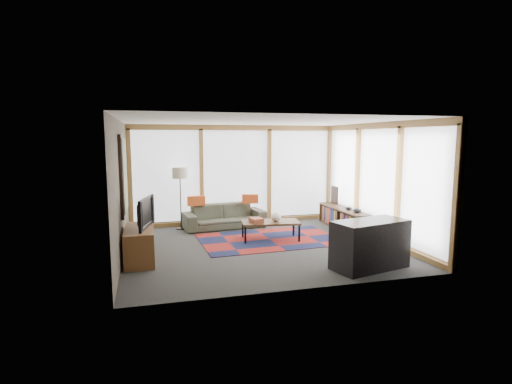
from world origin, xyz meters
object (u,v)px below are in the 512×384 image
object	(u,v)px
sofa	(224,216)
bar_counter	(370,244)
floor_lamp	(181,198)
television	(141,212)
bookshelf	(343,219)
coffee_table	(270,231)
tv_console	(140,244)

from	to	relation	value
sofa	bar_counter	size ratio (longest dim) A/B	1.53
floor_lamp	television	world-z (taller)	floor_lamp
bookshelf	television	distance (m)	5.05
sofa	television	world-z (taller)	television
television	coffee_table	bearing A→B (deg)	-59.60
bookshelf	bar_counter	distance (m)	3.04
sofa	television	bearing A→B (deg)	-137.56
sofa	tv_console	distance (m)	3.08
coffee_table	bookshelf	world-z (taller)	bookshelf
sofa	tv_console	world-z (taller)	tv_console
coffee_table	television	distance (m)	2.94
tv_console	bar_counter	xyz separation A→B (m)	(3.89, -1.47, 0.11)
bar_counter	sofa	bearing A→B (deg)	102.42
sofa	television	xyz separation A→B (m)	(-1.97, -2.29, 0.60)
bookshelf	tv_console	world-z (taller)	tv_console
tv_console	television	xyz separation A→B (m)	(0.05, 0.04, 0.59)
bookshelf	television	world-z (taller)	television
floor_lamp	bookshelf	xyz separation A→B (m)	(3.92, -1.07, -0.51)
sofa	coffee_table	size ratio (longest dim) A/B	1.61
coffee_table	television	size ratio (longest dim) A/B	1.29
coffee_table	bookshelf	distance (m)	2.16
bar_counter	bookshelf	bearing A→B (deg)	57.33
coffee_table	tv_console	world-z (taller)	tv_console
sofa	bookshelf	bearing A→B (deg)	-24.84
coffee_table	sofa	bearing A→B (deg)	117.45
bookshelf	bar_counter	size ratio (longest dim) A/B	1.57
floor_lamp	tv_console	world-z (taller)	floor_lamp
tv_console	television	bearing A→B (deg)	36.63
television	bar_counter	distance (m)	4.15
sofa	bookshelf	distance (m)	3.00
sofa	bookshelf	xyz separation A→B (m)	(2.85, -0.92, -0.04)
tv_console	sofa	bearing A→B (deg)	49.09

